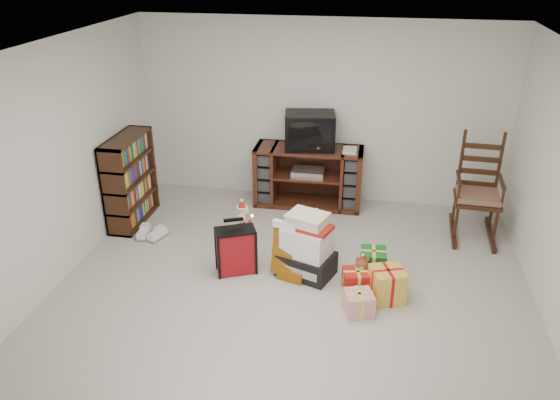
# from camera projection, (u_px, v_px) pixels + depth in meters

# --- Properties ---
(room) EXTENTS (5.01, 5.01, 2.51)m
(room) POSITION_uv_depth(u_px,v_px,m) (291.00, 186.00, 5.18)
(room) COLOR #B1ABA2
(room) RESTS_ON ground
(tv_stand) EXTENTS (1.47, 0.54, 0.83)m
(tv_stand) POSITION_uv_depth(u_px,v_px,m) (308.00, 176.00, 7.52)
(tv_stand) COLOR #481A14
(tv_stand) RESTS_ON floor
(bookshelf) EXTENTS (0.32, 0.95, 1.16)m
(bookshelf) POSITION_uv_depth(u_px,v_px,m) (130.00, 182.00, 7.01)
(bookshelf) COLOR #32180D
(bookshelf) RESTS_ON floor
(rocking_chair) EXTENTS (0.58, 0.91, 1.34)m
(rocking_chair) POSITION_uv_depth(u_px,v_px,m) (476.00, 200.00, 6.75)
(rocking_chair) COLOR #32180D
(rocking_chair) RESTS_ON floor
(gift_pile) EXTENTS (0.69, 0.59, 0.73)m
(gift_pile) POSITION_uv_depth(u_px,v_px,m) (307.00, 249.00, 5.95)
(gift_pile) COLOR black
(gift_pile) RESTS_ON floor
(red_suitcase) EXTENTS (0.46, 0.37, 0.63)m
(red_suitcase) POSITION_uv_depth(u_px,v_px,m) (236.00, 251.00, 6.01)
(red_suitcase) COLOR maroon
(red_suitcase) RESTS_ON floor
(stocking) EXTENTS (0.34, 0.22, 0.67)m
(stocking) POSITION_uv_depth(u_px,v_px,m) (283.00, 250.00, 5.90)
(stocking) COLOR #0F6A0B
(stocking) RESTS_ON floor
(teddy_bear) EXTENTS (0.22, 0.19, 0.32)m
(teddy_bear) POSITION_uv_depth(u_px,v_px,m) (362.00, 272.00, 5.84)
(teddy_bear) COLOR brown
(teddy_bear) RESTS_ON floor
(santa_figurine) EXTENTS (0.29, 0.27, 0.59)m
(santa_figurine) POSITION_uv_depth(u_px,v_px,m) (316.00, 237.00, 6.38)
(santa_figurine) COLOR #A51911
(santa_figurine) RESTS_ON floor
(mrs_claus_figurine) EXTENTS (0.30, 0.28, 0.61)m
(mrs_claus_figurine) POSITION_uv_depth(u_px,v_px,m) (243.00, 229.00, 6.53)
(mrs_claus_figurine) COLOR #A51911
(mrs_claus_figurine) RESTS_ON floor
(sneaker_pair) EXTENTS (0.36, 0.30, 0.10)m
(sneaker_pair) POSITION_uv_depth(u_px,v_px,m) (151.00, 234.00, 6.80)
(sneaker_pair) COLOR white
(sneaker_pair) RESTS_ON floor
(gift_cluster) EXTENTS (0.61, 0.94, 0.28)m
(gift_cluster) POSITION_uv_depth(u_px,v_px,m) (366.00, 281.00, 5.70)
(gift_cluster) COLOR #A71913
(gift_cluster) RESTS_ON floor
(crt_television) EXTENTS (0.72, 0.57, 0.48)m
(crt_television) POSITION_uv_depth(u_px,v_px,m) (310.00, 131.00, 7.25)
(crt_television) COLOR black
(crt_television) RESTS_ON tv_stand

